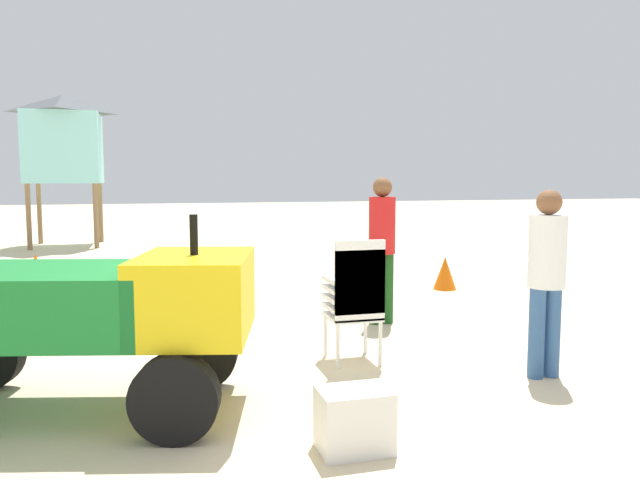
# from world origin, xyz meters

# --- Properties ---
(ground) EXTENTS (80.00, 80.00, 0.00)m
(ground) POSITION_xyz_m (0.00, 0.00, 0.00)
(ground) COLOR beige
(utility_cart) EXTENTS (2.76, 1.82, 1.50)m
(utility_cart) POSITION_xyz_m (-1.45, 0.32, 0.78)
(utility_cart) COLOR #197A2D
(utility_cart) RESTS_ON ground
(stacked_plastic_chairs) EXTENTS (0.48, 0.48, 1.20)m
(stacked_plastic_chairs) POSITION_xyz_m (0.88, 0.94, 0.70)
(stacked_plastic_chairs) COLOR white
(stacked_plastic_chairs) RESTS_ON ground
(lifeguard_near_left) EXTENTS (0.32, 0.32, 1.78)m
(lifeguard_near_left) POSITION_xyz_m (1.71, 2.42, 1.03)
(lifeguard_near_left) COLOR #194C19
(lifeguard_near_left) RESTS_ON ground
(lifeguard_near_center) EXTENTS (0.32, 0.32, 1.67)m
(lifeguard_near_center) POSITION_xyz_m (2.36, 0.12, 0.96)
(lifeguard_near_center) COLOR #33598C
(lifeguard_near_center) RESTS_ON ground
(lifeguard_tower) EXTENTS (1.98, 1.98, 3.89)m
(lifeguard_tower) POSITION_xyz_m (-3.08, 12.74, 2.78)
(lifeguard_tower) COLOR olive
(lifeguard_tower) RESTS_ON ground
(traffic_cone_near) EXTENTS (0.36, 0.36, 0.52)m
(traffic_cone_near) POSITION_xyz_m (3.53, 4.30, 0.26)
(traffic_cone_near) COLOR orange
(traffic_cone_near) RESTS_ON ground
(traffic_cone_far) EXTENTS (0.41, 0.41, 0.59)m
(traffic_cone_far) POSITION_xyz_m (-2.73, 5.89, 0.30)
(traffic_cone_far) COLOR orange
(traffic_cone_far) RESTS_ON ground
(cooler_box) EXTENTS (0.46, 0.34, 0.41)m
(cooler_box) POSITION_xyz_m (0.26, -0.84, 0.20)
(cooler_box) COLOR white
(cooler_box) RESTS_ON ground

